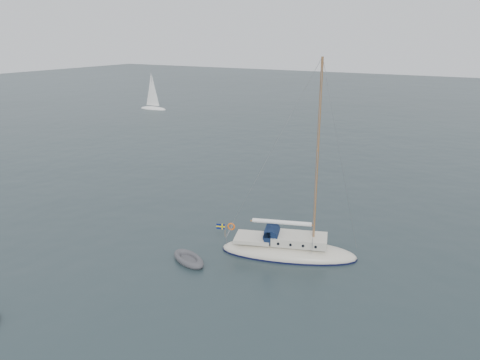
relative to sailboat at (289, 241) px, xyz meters
The scene contains 4 objects.
ground 2.13m from the sailboat, 92.41° to the right, with size 300.00×300.00×0.00m, color black.
sailboat is the anchor object (origin of this frame).
dinghy 6.59m from the sailboat, 141.50° to the right, with size 2.93×1.32×0.42m.
distant_yacht_a 64.93m from the sailboat, 137.66° to the left, with size 5.77×3.08×7.64m.
Camera 1 is at (11.17, -23.86, 13.89)m, focal length 35.00 mm.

